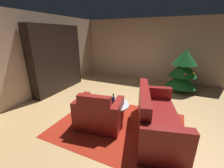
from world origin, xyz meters
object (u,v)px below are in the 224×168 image
(couch_red, at_px, (155,118))
(armchair_red, at_px, (99,114))
(book_stack_on_table, at_px, (115,103))
(bookshelf_unit, at_px, (60,60))
(coffee_table, at_px, (115,106))
(bottle_on_table, at_px, (113,102))
(decorated_tree, at_px, (183,70))

(couch_red, bearing_deg, armchair_red, -163.36)
(book_stack_on_table, bearing_deg, armchair_red, -129.32)
(bookshelf_unit, height_order, coffee_table, bookshelf_unit)
(coffee_table, relative_size, bottle_on_table, 2.01)
(bookshelf_unit, bearing_deg, couch_red, -18.48)
(armchair_red, xyz_separation_m, decorated_tree, (1.60, 2.99, 0.45))
(armchair_red, relative_size, book_stack_on_table, 4.63)
(bottle_on_table, bearing_deg, decorated_tree, 65.03)
(coffee_table, height_order, book_stack_on_table, book_stack_on_table)
(bookshelf_unit, relative_size, bottle_on_table, 6.81)
(armchair_red, xyz_separation_m, book_stack_on_table, (0.24, 0.30, 0.19))
(book_stack_on_table, height_order, decorated_tree, decorated_tree)
(armchair_red, distance_m, couch_red, 1.17)
(couch_red, bearing_deg, coffee_table, -178.49)
(armchair_red, height_order, couch_red, couch_red)
(coffee_table, bearing_deg, armchair_red, -126.65)
(bottle_on_table, height_order, decorated_tree, decorated_tree)
(armchair_red, distance_m, bottle_on_table, 0.41)
(bookshelf_unit, bearing_deg, armchair_red, -32.54)
(armchair_red, distance_m, book_stack_on_table, 0.43)
(couch_red, height_order, bottle_on_table, couch_red)
(couch_red, relative_size, coffee_table, 3.06)
(couch_red, height_order, decorated_tree, decorated_tree)
(decorated_tree, bearing_deg, bottle_on_table, -114.97)
(bookshelf_unit, xyz_separation_m, armchair_red, (2.34, -1.49, -0.76))
(bottle_on_table, bearing_deg, couch_red, 13.05)
(coffee_table, bearing_deg, couch_red, 1.51)
(book_stack_on_table, bearing_deg, coffee_table, 125.95)
(book_stack_on_table, distance_m, decorated_tree, 3.03)
(coffee_table, height_order, decorated_tree, decorated_tree)
(book_stack_on_table, bearing_deg, decorated_tree, 63.19)
(bookshelf_unit, distance_m, book_stack_on_table, 2.90)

